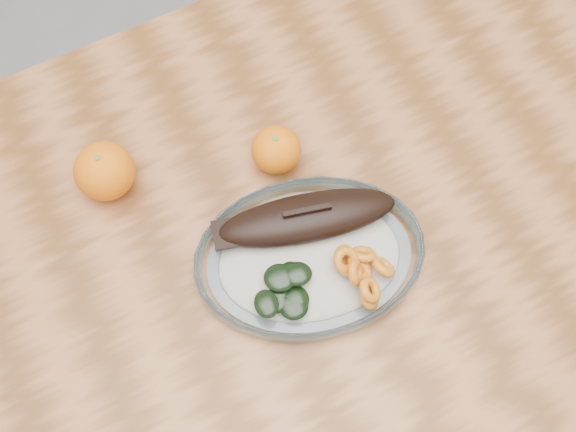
% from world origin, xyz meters
% --- Properties ---
extents(ground, '(3.00, 3.00, 0.00)m').
position_xyz_m(ground, '(0.00, 0.00, 0.00)').
color(ground, slate).
rests_on(ground, ground).
extents(dining_table, '(1.20, 0.80, 0.75)m').
position_xyz_m(dining_table, '(0.00, 0.00, 0.65)').
color(dining_table, brown).
rests_on(dining_table, ground).
extents(plated_meal, '(0.63, 0.63, 0.08)m').
position_xyz_m(plated_meal, '(0.06, -0.03, 0.77)').
color(plated_meal, white).
rests_on(plated_meal, dining_table).
extents(orange_left, '(0.08, 0.08, 0.08)m').
position_xyz_m(orange_left, '(-0.12, 0.18, 0.79)').
color(orange_left, '#DE4004').
rests_on(orange_left, dining_table).
extents(orange_right, '(0.07, 0.07, 0.07)m').
position_xyz_m(orange_right, '(0.09, 0.11, 0.78)').
color(orange_right, '#DE4004').
rests_on(orange_right, dining_table).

